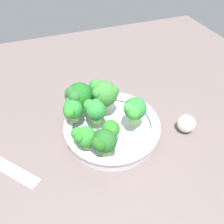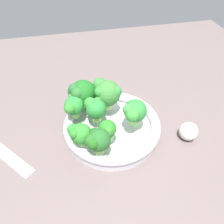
{
  "view_description": "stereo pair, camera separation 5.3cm",
  "coord_description": "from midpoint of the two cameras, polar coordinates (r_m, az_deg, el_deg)",
  "views": [
    {
      "loc": [
        -32.16,
        11.78,
        43.54
      ],
      "look_at": [
        3.78,
        -1.45,
        7.13
      ],
      "focal_mm": 36.16,
      "sensor_mm": 36.0,
      "label": 1
    },
    {
      "loc": [
        -33.64,
        6.71,
        43.54
      ],
      "look_at": [
        3.78,
        -1.45,
        7.13
      ],
      "focal_mm": 36.16,
      "sensor_mm": 36.0,
      "label": 2
    }
  ],
  "objects": [
    {
      "name": "broccoli_floret_3",
      "position": [
        0.46,
        -5.47,
        -7.67
      ],
      "size": [
        5.3,
        5.43,
        6.2
      ],
      "color": "#89BF62",
      "rests_on": "bowl"
    },
    {
      "name": "broccoli_floret_1",
      "position": [
        0.48,
        -10.38,
        -6.32
      ],
      "size": [
        4.59,
        5.12,
        5.57
      ],
      "color": "#83C167",
      "rests_on": "bowl"
    },
    {
      "name": "broccoli_floret_7",
      "position": [
        0.55,
        -4.72,
        4.68
      ],
      "size": [
        7.21,
        6.69,
        7.85
      ],
      "color": "#A3C973",
      "rests_on": "bowl"
    },
    {
      "name": "broccoli_floret_5",
      "position": [
        0.52,
        2.78,
        0.49
      ],
      "size": [
        5.91,
        5.86,
        6.74
      ],
      "color": "#8BCD67",
      "rests_on": "bowl"
    },
    {
      "name": "garlic_bulb",
      "position": [
        0.59,
        15.87,
        -2.96
      ],
      "size": [
        4.57,
        4.57,
        4.57
      ],
      "primitive_type": "sphere",
      "color": "white",
      "rests_on": "ground_plane"
    },
    {
      "name": "bowl",
      "position": [
        0.56,
        -2.68,
        -3.83
      ],
      "size": [
        23.94,
        23.94,
        4.13
      ],
      "color": "silver",
      "rests_on": "ground_plane"
    },
    {
      "name": "broccoli_floret_2",
      "position": [
        0.53,
        -7.38,
        0.58
      ],
      "size": [
        5.3,
        5.03,
        6.14
      ],
      "color": "#92D867",
      "rests_on": "bowl"
    },
    {
      "name": "broccoli_floret_4",
      "position": [
        0.54,
        -12.76,
        0.54
      ],
      "size": [
        6.07,
        4.85,
        5.9
      ],
      "color": "#85B45B",
      "rests_on": "bowl"
    },
    {
      "name": "broccoli_floret_0",
      "position": [
        0.49,
        -3.38,
        -4.87
      ],
      "size": [
        4.55,
        4.06,
        5.12
      ],
      "color": "#97D467",
      "rests_on": "bowl"
    },
    {
      "name": "broccoli_floret_6",
      "position": [
        0.56,
        -11.24,
        3.98
      ],
      "size": [
        6.42,
        6.94,
        7.66
      ],
      "color": "#95CE6F",
      "rests_on": "bowl"
    },
    {
      "name": "ground_plane",
      "position": [
        0.56,
        -2.77,
        -9.17
      ],
      "size": [
        130.0,
        130.0,
        2.5
      ],
      "primitive_type": "cube",
      "color": "#6B5C5A"
    }
  ]
}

